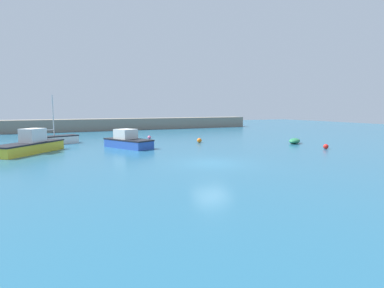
{
  "coord_description": "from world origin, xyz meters",
  "views": [
    {
      "loc": [
        -9.77,
        -17.78,
        3.76
      ],
      "look_at": [
        1.64,
        6.75,
        0.49
      ],
      "focal_mm": 28.0,
      "sensor_mm": 36.0,
      "label": 1
    }
  ],
  "objects_px": {
    "cabin_cruiser_white": "(128,141)",
    "sailboat_twin_hulled": "(54,140)",
    "motorboat_grey_hull": "(30,145)",
    "mooring_buoy_red": "(326,147)",
    "dinghy_near_pier": "(295,141)",
    "mooring_buoy_orange": "(199,140)",
    "mooring_buoy_pink": "(149,137)"
  },
  "relations": [
    {
      "from": "mooring_buoy_orange",
      "to": "mooring_buoy_red",
      "type": "bearing_deg",
      "value": -48.15
    },
    {
      "from": "cabin_cruiser_white",
      "to": "mooring_buoy_pink",
      "type": "height_order",
      "value": "cabin_cruiser_white"
    },
    {
      "from": "mooring_buoy_pink",
      "to": "mooring_buoy_red",
      "type": "height_order",
      "value": "mooring_buoy_red"
    },
    {
      "from": "sailboat_twin_hulled",
      "to": "mooring_buoy_red",
      "type": "distance_m",
      "value": 26.91
    },
    {
      "from": "cabin_cruiser_white",
      "to": "motorboat_grey_hull",
      "type": "bearing_deg",
      "value": -116.9
    },
    {
      "from": "sailboat_twin_hulled",
      "to": "mooring_buoy_pink",
      "type": "relative_size",
      "value": 12.2
    },
    {
      "from": "cabin_cruiser_white",
      "to": "mooring_buoy_orange",
      "type": "height_order",
      "value": "cabin_cruiser_white"
    },
    {
      "from": "cabin_cruiser_white",
      "to": "mooring_buoy_orange",
      "type": "bearing_deg",
      "value": 68.39
    },
    {
      "from": "sailboat_twin_hulled",
      "to": "mooring_buoy_pink",
      "type": "bearing_deg",
      "value": -17.27
    },
    {
      "from": "cabin_cruiser_white",
      "to": "mooring_buoy_pink",
      "type": "xyz_separation_m",
      "value": [
        4.14,
        6.68,
        -0.43
      ]
    },
    {
      "from": "dinghy_near_pier",
      "to": "mooring_buoy_pink",
      "type": "distance_m",
      "value": 16.7
    },
    {
      "from": "sailboat_twin_hulled",
      "to": "mooring_buoy_pink",
      "type": "distance_m",
      "value": 10.49
    },
    {
      "from": "cabin_cruiser_white",
      "to": "sailboat_twin_hulled",
      "type": "xyz_separation_m",
      "value": [
        -6.32,
        5.9,
        -0.17
      ]
    },
    {
      "from": "dinghy_near_pier",
      "to": "mooring_buoy_pink",
      "type": "height_order",
      "value": "dinghy_near_pier"
    },
    {
      "from": "mooring_buoy_red",
      "to": "dinghy_near_pier",
      "type": "bearing_deg",
      "value": 83.78
    },
    {
      "from": "cabin_cruiser_white",
      "to": "mooring_buoy_red",
      "type": "relative_size",
      "value": 11.81
    },
    {
      "from": "mooring_buoy_pink",
      "to": "mooring_buoy_orange",
      "type": "height_order",
      "value": "mooring_buoy_orange"
    },
    {
      "from": "dinghy_near_pier",
      "to": "mooring_buoy_orange",
      "type": "bearing_deg",
      "value": -62.43
    },
    {
      "from": "mooring_buoy_pink",
      "to": "mooring_buoy_red",
      "type": "relative_size",
      "value": 0.91
    },
    {
      "from": "cabin_cruiser_white",
      "to": "mooring_buoy_red",
      "type": "distance_m",
      "value": 18.48
    },
    {
      "from": "motorboat_grey_hull",
      "to": "mooring_buoy_red",
      "type": "relative_size",
      "value": 13.47
    },
    {
      "from": "mooring_buoy_pink",
      "to": "mooring_buoy_orange",
      "type": "distance_m",
      "value": 7.09
    },
    {
      "from": "mooring_buoy_pink",
      "to": "mooring_buoy_orange",
      "type": "relative_size",
      "value": 0.83
    },
    {
      "from": "dinghy_near_pier",
      "to": "mooring_buoy_orange",
      "type": "distance_m",
      "value": 10.12
    },
    {
      "from": "cabin_cruiser_white",
      "to": "motorboat_grey_hull",
      "type": "xyz_separation_m",
      "value": [
        -8.18,
        0.04,
        0.02
      ]
    },
    {
      "from": "motorboat_grey_hull",
      "to": "mooring_buoy_red",
      "type": "distance_m",
      "value": 26.01
    },
    {
      "from": "mooring_buoy_pink",
      "to": "cabin_cruiser_white",
      "type": "bearing_deg",
      "value": -121.79
    },
    {
      "from": "dinghy_near_pier",
      "to": "mooring_buoy_pink",
      "type": "relative_size",
      "value": 5.77
    },
    {
      "from": "sailboat_twin_hulled",
      "to": "motorboat_grey_hull",
      "type": "bearing_deg",
      "value": -129.21
    },
    {
      "from": "sailboat_twin_hulled",
      "to": "mooring_buoy_pink",
      "type": "xyz_separation_m",
      "value": [
        10.46,
        0.78,
        -0.26
      ]
    },
    {
      "from": "mooring_buoy_orange",
      "to": "cabin_cruiser_white",
      "type": "bearing_deg",
      "value": -175.0
    },
    {
      "from": "motorboat_grey_hull",
      "to": "mooring_buoy_red",
      "type": "height_order",
      "value": "motorboat_grey_hull"
    }
  ]
}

